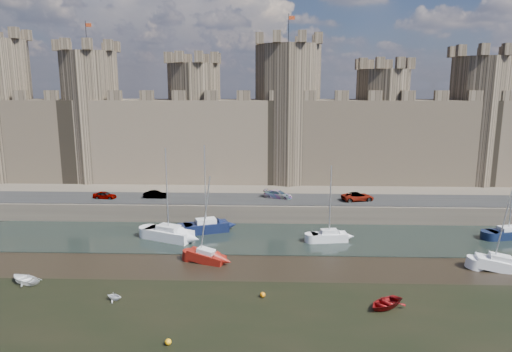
% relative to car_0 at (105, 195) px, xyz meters
% --- Properties ---
extents(ground, '(160.00, 160.00, 0.00)m').
position_rel_car_0_xyz_m(ground, '(25.14, -33.49, -3.07)').
color(ground, black).
rests_on(ground, ground).
extents(water_channel, '(160.00, 12.00, 0.08)m').
position_rel_car_0_xyz_m(water_channel, '(25.14, -9.49, -3.03)').
color(water_channel, black).
rests_on(water_channel, ground).
extents(quay, '(160.00, 60.00, 2.50)m').
position_rel_car_0_xyz_m(quay, '(25.14, 26.51, -1.82)').
color(quay, '#4C443A').
rests_on(quay, ground).
extents(road, '(160.00, 7.00, 0.10)m').
position_rel_car_0_xyz_m(road, '(25.14, 0.51, -0.52)').
color(road, black).
rests_on(road, quay).
extents(castle, '(108.50, 11.00, 29.00)m').
position_rel_car_0_xyz_m(castle, '(24.50, 14.51, 8.60)').
color(castle, '#42382B').
rests_on(castle, quay).
extents(car_0, '(3.49, 1.75, 1.14)m').
position_rel_car_0_xyz_m(car_0, '(0.00, 0.00, 0.00)').
color(car_0, gray).
rests_on(car_0, quay).
extents(car_1, '(3.47, 1.24, 1.14)m').
position_rel_car_0_xyz_m(car_1, '(7.37, 0.57, -0.00)').
color(car_1, gray).
rests_on(car_1, quay).
extents(car_2, '(4.52, 3.00, 1.22)m').
position_rel_car_0_xyz_m(car_2, '(25.45, 1.21, 0.04)').
color(car_2, gray).
rests_on(car_2, quay).
extents(car_3, '(5.02, 3.18, 1.29)m').
position_rel_car_0_xyz_m(car_3, '(36.91, 0.02, 0.07)').
color(car_3, gray).
rests_on(car_3, quay).
extents(sailboat_0, '(6.58, 4.59, 11.47)m').
position_rel_car_0_xyz_m(sailboat_0, '(11.76, -10.60, -2.20)').
color(sailboat_0, white).
rests_on(sailboat_0, ground).
extents(sailboat_1, '(6.12, 4.07, 11.43)m').
position_rel_car_0_xyz_m(sailboat_1, '(16.00, -7.53, -2.19)').
color(sailboat_1, black).
rests_on(sailboat_1, ground).
extents(sailboat_2, '(4.57, 2.30, 9.45)m').
position_rel_car_0_xyz_m(sailboat_2, '(31.60, -10.55, -2.30)').
color(sailboat_2, silver).
rests_on(sailboat_2, ground).
extents(sailboat_3, '(5.61, 3.13, 9.29)m').
position_rel_car_0_xyz_m(sailboat_3, '(54.23, -8.50, -2.34)').
color(sailboat_3, black).
rests_on(sailboat_3, ground).
extents(sailboat_4, '(4.40, 2.84, 9.60)m').
position_rel_car_0_xyz_m(sailboat_4, '(17.44, -17.64, -2.36)').
color(sailboat_4, maroon).
rests_on(sailboat_4, ground).
extents(sailboat_5, '(5.07, 2.82, 10.34)m').
position_rel_car_0_xyz_m(sailboat_5, '(48.29, -18.74, -2.33)').
color(sailboat_5, white).
rests_on(sailboat_5, ground).
extents(dinghy_3, '(1.71, 1.57, 0.76)m').
position_rel_car_0_xyz_m(dinghy_3, '(10.51, -26.90, -2.69)').
color(dinghy_3, white).
rests_on(dinghy_3, ground).
extents(dinghy_4, '(4.36, 4.25, 0.74)m').
position_rel_car_0_xyz_m(dinghy_4, '(34.39, -27.35, -2.70)').
color(dinghy_4, maroon).
rests_on(dinghy_4, ground).
extents(dinghy_6, '(3.91, 3.48, 0.67)m').
position_rel_car_0_xyz_m(dinghy_6, '(0.52, -23.49, -2.74)').
color(dinghy_6, white).
rests_on(dinghy_6, ground).
extents(buoy_0, '(0.50, 0.50, 0.50)m').
position_rel_car_0_xyz_m(buoy_0, '(16.91, -33.79, -2.82)').
color(buoy_0, '#FFA90B').
rests_on(buoy_0, ground).
extents(buoy_1, '(0.50, 0.50, 0.50)m').
position_rel_car_0_xyz_m(buoy_1, '(23.75, -25.80, -2.82)').
color(buoy_1, orange).
rests_on(buoy_1, ground).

